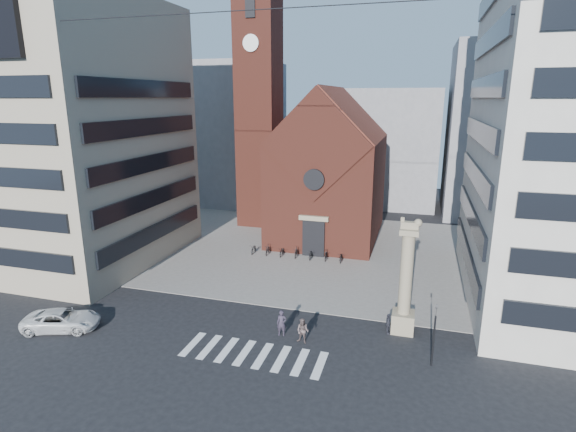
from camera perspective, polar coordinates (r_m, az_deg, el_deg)
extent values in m
plane|color=black|center=(34.23, -3.46, -14.42)|extent=(120.00, 120.00, 0.00)
cube|color=gray|center=(50.96, 3.78, -4.32)|extent=(46.00, 30.00, 0.05)
cube|color=maroon|center=(55.08, 5.26, 3.55)|extent=(12.00, 16.00, 12.00)
cube|color=brown|center=(54.62, 5.49, 9.81)|extent=(12.00, 15.40, 12.00)
cube|color=maroon|center=(46.49, 3.50, 8.99)|extent=(11.76, 0.50, 11.76)
cylinder|color=black|center=(46.54, 3.31, 4.64)|extent=(2.20, 0.30, 2.20)
cube|color=black|center=(48.34, 3.26, -2.91)|extent=(2.40, 0.30, 4.00)
cube|color=gray|center=(47.65, 3.29, -0.29)|extent=(3.20, 0.40, 0.50)
cube|color=maroon|center=(59.63, -3.66, 13.15)|extent=(5.00, 5.00, 30.00)
cylinder|color=white|center=(57.51, -4.75, 21.06)|extent=(2.00, 0.20, 2.00)
cube|color=black|center=(58.09, -4.84, 24.98)|extent=(1.20, 0.20, 2.40)
cube|color=gray|center=(51.36, -25.99, 9.22)|extent=(18.00, 20.00, 26.00)
cube|color=gray|center=(74.70, -7.76, 10.31)|extent=(16.00, 14.00, 22.00)
cube|color=gray|center=(73.57, 13.05, 8.43)|extent=(14.00, 12.00, 18.00)
cube|color=gray|center=(71.16, 26.16, 9.55)|extent=(16.00, 14.00, 24.00)
cube|color=gray|center=(34.90, 14.36, -12.89)|extent=(1.60, 1.60, 1.50)
cylinder|color=gray|center=(33.35, 14.78, -7.16)|extent=(0.90, 0.90, 6.00)
cube|color=gray|center=(32.32, 15.15, -1.89)|extent=(1.30, 1.30, 0.40)
cube|color=gray|center=(32.21, 15.19, -1.21)|extent=(1.20, 0.50, 0.55)
sphere|color=gray|center=(32.14, 16.20, -0.85)|extent=(0.56, 0.56, 0.56)
cube|color=gray|center=(32.11, 14.35, -0.46)|extent=(0.25, 0.15, 0.35)
cylinder|color=black|center=(30.94, 17.98, -14.87)|extent=(0.12, 0.12, 3.50)
imported|color=black|center=(29.96, 18.31, -11.29)|extent=(0.13, 0.16, 0.80)
imported|color=silver|center=(38.02, -26.80, -11.70)|extent=(5.90, 4.11, 1.50)
imported|color=#2F2837|center=(33.25, -0.81, -13.45)|extent=(0.76, 0.57, 1.92)
imported|color=#5D4C4A|center=(32.37, 1.88, -14.37)|extent=(1.01, 0.85, 1.84)
imported|color=#2B2B34|center=(34.26, 12.60, -13.24)|extent=(0.60, 1.00, 1.59)
imported|color=black|center=(49.85, -4.39, -4.15)|extent=(0.84, 1.90, 0.97)
imported|color=black|center=(49.31, -2.62, -4.27)|extent=(0.70, 1.83, 1.07)
imported|color=black|center=(48.85, -0.81, -4.51)|extent=(0.84, 1.90, 0.97)
imported|color=black|center=(48.40, 1.03, -4.63)|extent=(0.70, 1.83, 1.07)
imported|color=black|center=(48.04, 2.90, -4.87)|extent=(0.84, 1.90, 0.97)
imported|color=black|center=(47.70, 4.81, -4.98)|extent=(0.70, 1.83, 1.07)
imported|color=black|center=(47.44, 6.73, -5.21)|extent=(0.84, 1.90, 0.97)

